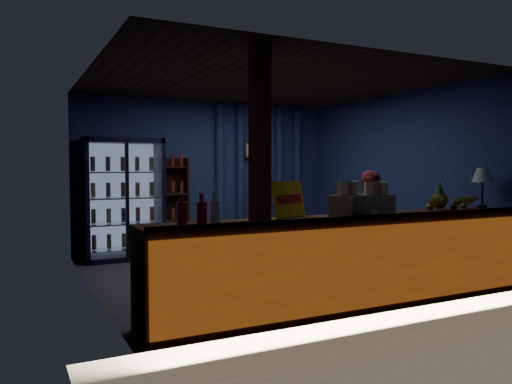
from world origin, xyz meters
The scene contains 19 objects.
ground centered at (0.00, 0.00, 0.00)m, with size 4.60×4.60×0.00m, color #515154.
room_walls centered at (0.00, 0.00, 1.57)m, with size 4.60×4.60×4.60m.
counter centered at (0.00, -1.91, 0.48)m, with size 4.40×0.57×0.99m.
support_post centered at (-1.05, -1.90, 1.30)m, with size 0.16×0.16×2.60m, color maroon.
beverage_cooler centered at (-1.55, 1.92, 0.93)m, with size 1.20×0.62×1.90m.
bottle_shelf centered at (-0.70, 2.06, 0.79)m, with size 0.50×0.28×1.60m.
curtain_folds centered at (1.00, 2.14, 1.30)m, with size 1.74×0.14×2.50m.
framed_picture centered at (0.85, 2.10, 1.75)m, with size 0.36×0.04×0.28m.
shopkeeper centered at (0.71, -1.39, 0.71)m, with size 0.52×0.34×1.41m, color maroon.
green_chair centered at (1.39, 1.29, 0.30)m, with size 0.64×0.66×0.60m, color #58B168.
side_table centered at (0.64, 1.49, 0.23)m, with size 0.60×0.52×0.55m.
yellow_sign centered at (-0.61, -1.68, 1.13)m, with size 0.46×0.26×0.36m.
soda_bottles centered at (-1.67, -1.96, 1.07)m, with size 0.39×0.17×0.29m.
snack_box_left centered at (-0.06, -1.96, 1.08)m, with size 0.42×0.38×0.36m.
snack_box_centre centered at (0.35, -1.86, 1.07)m, with size 0.39×0.34×0.35m.
pastry_tray centered at (0.17, -1.91, 0.98)m, with size 0.47×0.47×0.08m.
banana_bunches centered at (1.55, -1.81, 1.04)m, with size 0.81×0.31×0.18m.
table_lamp centered at (2.05, -1.82, 1.34)m, with size 0.25×0.25×0.49m.
pineapple centered at (1.42, -1.73, 1.09)m, with size 0.20×0.20×0.34m.
Camera 1 is at (-3.15, -6.04, 1.47)m, focal length 35.00 mm.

